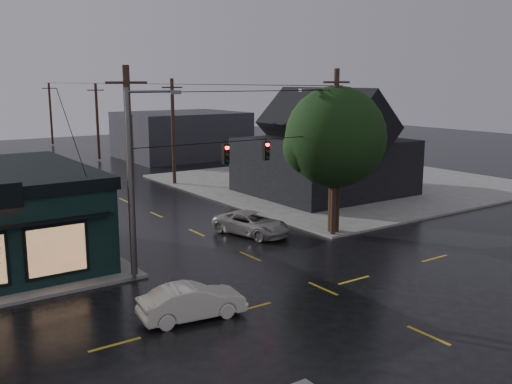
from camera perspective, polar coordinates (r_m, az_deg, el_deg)
ground_plane at (r=26.87m, az=6.70°, el=-9.58°), size 160.00×160.00×0.00m
sidewalk_ne at (r=54.23m, az=8.64°, el=1.00°), size 28.00×28.00×0.15m
ne_building at (r=48.08m, az=6.88°, el=5.06°), size 12.60×11.60×8.75m
corner_tree at (r=35.21m, az=7.97°, el=5.41°), size 6.21×6.21×9.02m
utility_pole_nw at (r=28.85m, az=-12.04°, el=-8.28°), size 2.00×0.32×10.15m
utility_pole_ne at (r=35.61m, az=7.66°, el=-4.40°), size 2.00×0.32×10.15m
utility_pole_far_a at (r=53.07m, az=-8.14°, el=0.71°), size 2.00×0.32×9.65m
utility_pole_far_b at (r=71.32m, az=-15.39°, el=3.07°), size 2.00×0.32×9.15m
utility_pole_far_c at (r=90.32m, az=-19.65°, el=4.43°), size 2.00×0.32×9.15m
span_signal_assembly at (r=30.59m, az=-1.00°, el=4.05°), size 13.00×0.48×1.23m
streetlight_nw at (r=28.13m, az=-12.05°, el=-8.78°), size 5.40×0.30×9.15m
streetlight_ne at (r=36.43m, az=7.50°, el=-4.04°), size 5.40×0.30×9.15m
bg_building_east at (r=71.99m, az=-7.52°, el=5.69°), size 14.00×12.00×5.60m
sedan_cream at (r=23.46m, az=-6.39°, el=-10.84°), size 4.47×2.08×1.42m
suv_silver at (r=35.47m, az=-0.42°, el=-3.17°), size 3.64×5.55×1.42m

